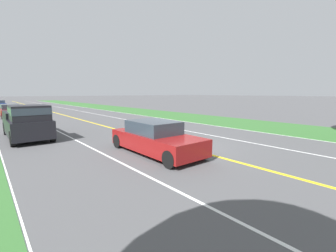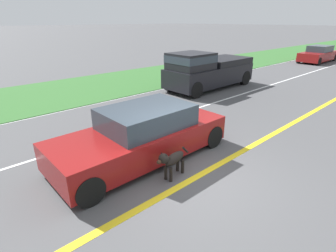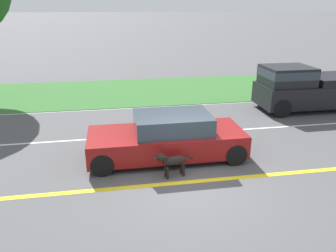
% 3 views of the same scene
% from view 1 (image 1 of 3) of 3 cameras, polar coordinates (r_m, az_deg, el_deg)
% --- Properties ---
extents(ground_plane, '(400.00, 400.00, 0.00)m').
position_cam_1_polar(ground_plane, '(11.23, 2.73, -5.14)').
color(ground_plane, '#4C4C4F').
extents(centre_divider_line, '(0.18, 160.00, 0.01)m').
position_cam_1_polar(centre_divider_line, '(11.23, 2.73, -5.12)').
color(centre_divider_line, yellow).
rests_on(centre_divider_line, ground).
extents(lane_edge_line_right, '(0.14, 160.00, 0.01)m').
position_cam_1_polar(lane_edge_line_right, '(8.51, -35.73, -11.19)').
color(lane_edge_line_right, white).
rests_on(lane_edge_line_right, ground).
extents(lane_edge_line_left, '(0.14, 160.00, 0.01)m').
position_cam_1_polar(lane_edge_line_left, '(16.67, 20.88, -1.21)').
color(lane_edge_line_left, white).
rests_on(lane_edge_line_left, ground).
extents(lane_dash_same_dir, '(0.10, 160.00, 0.01)m').
position_cam_1_polar(lane_dash_same_dir, '(9.33, -13.60, -8.18)').
color(lane_dash_same_dir, white).
rests_on(lane_dash_same_dir, ground).
extents(lane_dash_oncoming, '(0.10, 160.00, 0.01)m').
position_cam_1_polar(lane_dash_oncoming, '(13.78, 13.60, -2.82)').
color(lane_dash_oncoming, white).
rests_on(lane_dash_oncoming, ground).
extents(grass_verge_left, '(6.00, 160.00, 0.03)m').
position_cam_1_polar(grass_verge_left, '(19.31, 25.31, -0.19)').
color(grass_verge_left, '#33662D').
rests_on(grass_verge_left, ground).
extents(ego_car, '(1.91, 4.74, 1.41)m').
position_cam_1_polar(ego_car, '(9.88, -3.21, -3.11)').
color(ego_car, maroon).
rests_on(ego_car, ground).
extents(dog, '(0.36, 1.18, 0.79)m').
position_cam_1_polar(dog, '(10.60, 2.63, -3.26)').
color(dog, black).
rests_on(dog, ground).
extents(pickup_truck, '(2.01, 5.31, 1.99)m').
position_cam_1_polar(pickup_truck, '(15.26, -32.23, 0.98)').
color(pickup_truck, black).
rests_on(pickup_truck, ground).
extents(car_trailing_near, '(1.80, 4.71, 1.40)m').
position_cam_1_polar(car_trailing_near, '(30.04, -35.21, 3.10)').
color(car_trailing_near, maroon).
rests_on(car_trailing_near, ground).
extents(car_trailing_mid, '(1.82, 4.74, 1.30)m').
position_cam_1_polar(car_trailing_mid, '(51.21, -36.92, 4.47)').
color(car_trailing_mid, navy).
rests_on(car_trailing_mid, ground).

